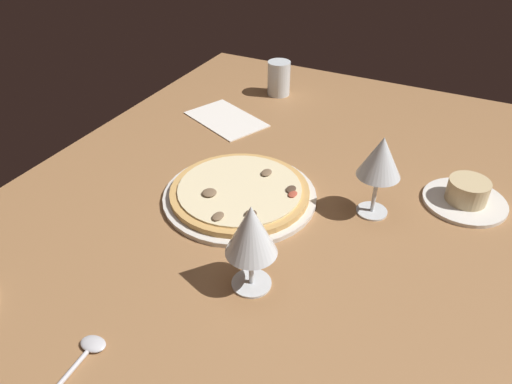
{
  "coord_description": "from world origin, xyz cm",
  "views": [
    {
      "loc": [
        69.95,
        31.45,
        62.57
      ],
      "look_at": [
        -0.42,
        -3.92,
        7.0
      ],
      "focal_mm": 34.1,
      "sensor_mm": 36.0,
      "label": 1
    }
  ],
  "objects": [
    {
      "name": "ramekin_on_saucer",
      "position": [
        -19.68,
        33.62,
        5.94
      ],
      "size": [
        16.51,
        16.51,
        5.36
      ],
      "color": "silver",
      "rests_on": "dining_table"
    },
    {
      "name": "pizza_main",
      "position": [
        -0.81,
        -7.82,
        5.22
      ],
      "size": [
        31.39,
        31.39,
        3.31
      ],
      "color": "silver",
      "rests_on": "dining_table"
    },
    {
      "name": "dining_table",
      "position": [
        0.0,
        0.0,
        2.0
      ],
      "size": [
        150.0,
        110.0,
        4.0
      ],
      "primitive_type": "cube",
      "color": "#996B42",
      "rests_on": "ground"
    },
    {
      "name": "wine_glass_far",
      "position": [
        19.64,
        5.33,
        15.14
      ],
      "size": [
        8.32,
        8.32,
        16.03
      ],
      "color": "silver",
      "rests_on": "dining_table"
    },
    {
      "name": "paper_menu",
      "position": [
        -30.39,
        -27.91,
        4.15
      ],
      "size": [
        20.42,
        24.43,
        0.3
      ],
      "primitive_type": "cube",
      "rotation": [
        0.0,
        0.0,
        -0.41
      ],
      "color": "white",
      "rests_on": "dining_table"
    },
    {
      "name": "wine_glass_near",
      "position": [
        -8.37,
        17.67,
        16.2
      ],
      "size": [
        8.27,
        8.27,
        16.77
      ],
      "color": "silver",
      "rests_on": "dining_table"
    },
    {
      "name": "spoon",
      "position": [
        42.27,
        -9.35,
        4.45
      ],
      "size": [
        11.35,
        4.15,
        1.0
      ],
      "color": "silver",
      "rests_on": "dining_table"
    },
    {
      "name": "water_glass",
      "position": [
        -51.8,
        -22.4,
        8.26
      ],
      "size": [
        6.53,
        6.53,
        9.71
      ],
      "color": "silver",
      "rests_on": "dining_table"
    }
  ]
}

